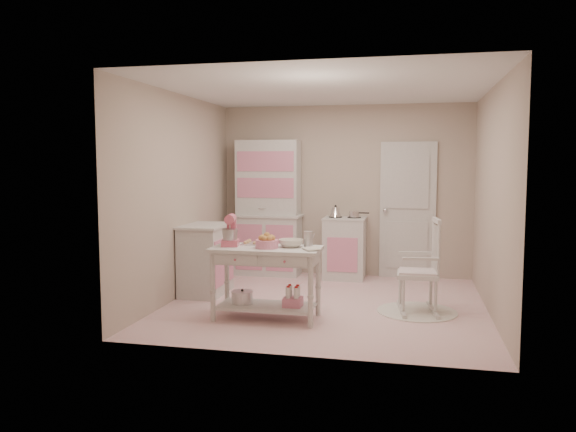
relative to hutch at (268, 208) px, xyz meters
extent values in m
plane|color=pink|center=(1.16, -1.66, -1.04)|extent=(3.80, 3.80, 0.00)
cube|color=white|center=(1.16, -1.66, 1.56)|extent=(3.80, 3.80, 0.04)
cube|color=#BCA899|center=(1.16, 0.24, 0.26)|extent=(3.80, 0.04, 2.60)
cube|color=#BCA899|center=(1.16, -3.56, 0.26)|extent=(3.80, 0.04, 2.60)
cube|color=#BCA899|center=(-0.74, -1.66, 0.26)|extent=(0.04, 3.80, 2.60)
cube|color=#BCA899|center=(3.06, -1.66, 0.26)|extent=(0.04, 3.80, 2.60)
cube|color=silver|center=(2.11, 0.21, -0.02)|extent=(0.82, 0.05, 2.04)
cube|color=silver|center=(0.00, 0.00, 0.00)|extent=(1.06, 0.50, 2.08)
cube|color=silver|center=(1.20, -0.05, -0.58)|extent=(0.62, 0.57, 0.92)
cube|color=silver|center=(-0.47, -1.45, -0.58)|extent=(0.54, 0.84, 0.92)
cylinder|color=white|center=(2.25, -1.80, -1.03)|extent=(0.92, 0.92, 0.01)
cube|color=silver|center=(2.25, -1.80, -0.49)|extent=(0.57, 0.77, 1.10)
cube|color=silver|center=(0.62, -2.43, -0.64)|extent=(1.20, 0.60, 0.80)
cube|color=#D35973|center=(0.20, -2.41, -0.07)|extent=(0.25, 0.31, 0.34)
cube|color=silver|center=(0.47, -2.25, -0.23)|extent=(0.34, 0.24, 0.02)
cylinder|color=pink|center=(0.64, -2.48, -0.19)|extent=(0.25, 0.25, 0.09)
imported|color=silver|center=(0.88, -2.35, -0.20)|extent=(0.27, 0.27, 0.09)
cylinder|color=silver|center=(1.06, -2.27, -0.16)|extent=(0.10, 0.10, 0.17)
imported|color=silver|center=(1.07, -2.55, -0.23)|extent=(0.24, 0.26, 0.02)
camera|label=1|loc=(2.17, -8.35, 0.68)|focal=35.00mm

